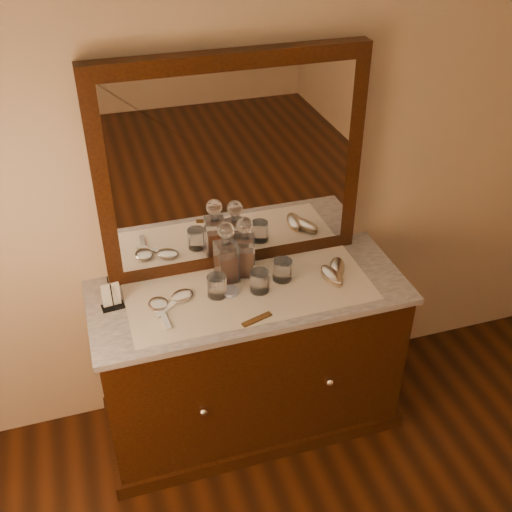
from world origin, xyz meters
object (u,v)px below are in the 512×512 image
napkin_rack (111,296)px  dresser_cabinet (250,361)px  brush_far (337,268)px  hand_mirror_outer (160,307)px  pin_dish (230,291)px  comb (257,319)px  decanter_left (227,258)px  hand_mirror_inner (179,298)px  decanter_right (245,252)px  brush_near (332,276)px  mirror_frame (233,166)px

napkin_rack → dresser_cabinet: bearing=-5.6°
brush_far → hand_mirror_outer: (-0.84, -0.02, -0.01)m
napkin_rack → pin_dish: bearing=-6.4°
comb → hand_mirror_outer: 0.43m
decanter_left → hand_mirror_inner: bearing=-160.8°
decanter_right → hand_mirror_inner: decanter_right is taller
comb → hand_mirror_inner: 0.37m
decanter_left → brush_near: (0.46, -0.15, -0.10)m
dresser_cabinet → napkin_rack: bearing=174.4°
hand_mirror_outer → mirror_frame: bearing=32.6°
comb → hand_mirror_outer: size_ratio=0.61×
pin_dish → decanter_right: decanter_right is taller
mirror_frame → decanter_right: mirror_frame is taller
brush_near → hand_mirror_outer: brush_near is taller
comb → brush_far: size_ratio=0.83×
mirror_frame → comb: size_ratio=8.47×
comb → brush_far: bearing=8.4°
napkin_rack → decanter_left: size_ratio=0.47×
decanter_left → dresser_cabinet: bearing=-52.9°
decanter_left → brush_near: 0.49m
brush_far → hand_mirror_inner: 0.75m
mirror_frame → hand_mirror_outer: mirror_frame is taller
dresser_cabinet → comb: (-0.03, -0.22, 0.45)m
dresser_cabinet → comb: size_ratio=9.89×
napkin_rack → decanter_right: bearing=6.2°
napkin_rack → hand_mirror_outer: (0.19, -0.08, -0.04)m
dresser_cabinet → hand_mirror_inner: bearing=177.0°
napkin_rack → hand_mirror_inner: napkin_rack is taller
dresser_cabinet → hand_mirror_inner: 0.55m
pin_dish → comb: bearing=-75.0°
dresser_cabinet → decanter_left: decanter_left is taller
napkin_rack → brush_far: bearing=-3.0°
dresser_cabinet → hand_mirror_outer: 0.61m
dresser_cabinet → decanter_left: (-0.08, 0.10, 0.56)m
dresser_cabinet → brush_far: 0.63m
decanter_left → brush_far: 0.52m
mirror_frame → hand_mirror_outer: 0.69m
dresser_cabinet → napkin_rack: size_ratio=9.65×
decanter_left → decanter_right: (0.09, 0.03, -0.00)m
mirror_frame → pin_dish: bearing=-110.3°
mirror_frame → napkin_rack: bearing=-162.9°
mirror_frame → dresser_cabinet: bearing=-90.0°
pin_dish → decanter_left: decanter_left is taller
hand_mirror_outer → dresser_cabinet: bearing=2.5°
brush_far → pin_dish: bearing=-179.7°
dresser_cabinet → hand_mirror_outer: hand_mirror_outer is taller
mirror_frame → hand_mirror_inner: bearing=-144.2°
mirror_frame → decanter_right: bearing=-82.0°
napkin_rack → hand_mirror_inner: 0.29m
napkin_rack → brush_far: napkin_rack is taller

